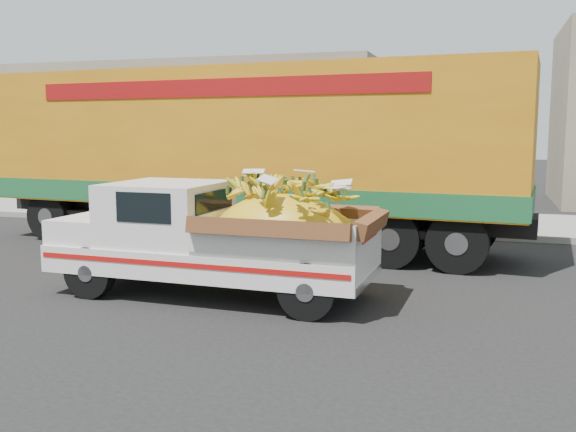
% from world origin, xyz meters
% --- Properties ---
extents(ground, '(100.00, 100.00, 0.00)m').
position_xyz_m(ground, '(0.00, 0.00, 0.00)').
color(ground, black).
rests_on(ground, ground).
extents(curb, '(60.00, 0.25, 0.15)m').
position_xyz_m(curb, '(0.00, 6.96, 0.07)').
color(curb, gray).
rests_on(curb, ground).
extents(sidewalk, '(60.00, 4.00, 0.14)m').
position_xyz_m(sidewalk, '(0.00, 9.06, 0.07)').
color(sidewalk, gray).
rests_on(sidewalk, ground).
extents(building_left, '(18.00, 6.00, 5.00)m').
position_xyz_m(building_left, '(-8.00, 14.96, 2.50)').
color(building_left, gray).
rests_on(building_left, ground).
extents(pickup_truck, '(4.97, 1.94, 1.73)m').
position_xyz_m(pickup_truck, '(1.15, 0.40, 0.93)').
color(pickup_truck, black).
rests_on(pickup_truck, ground).
extents(semi_trailer, '(12.04, 3.53, 3.80)m').
position_xyz_m(semi_trailer, '(-0.26, 4.51, 2.12)').
color(semi_trailer, black).
rests_on(semi_trailer, ground).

